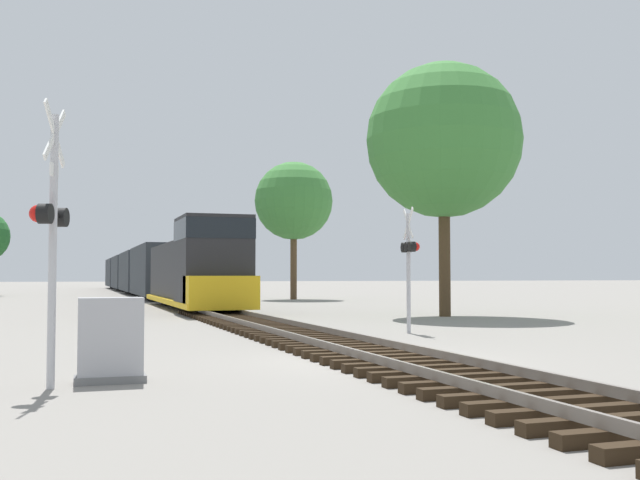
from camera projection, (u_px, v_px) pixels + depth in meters
ground_plane at (379, 361)px, 14.79m from camera, size 400.00×400.00×0.00m
rail_track_bed at (379, 354)px, 14.80m from camera, size 2.60×160.00×0.31m
freight_train at (140, 272)px, 66.49m from camera, size 2.93×77.94×4.23m
crossing_signal_near at (51, 225)px, 11.28m from camera, size 0.57×1.01×4.30m
crossing_signal_far at (409, 254)px, 22.01m from camera, size 0.43×1.01×3.69m
relay_cabinet at (111, 341)px, 11.83m from camera, size 1.10×0.50×1.34m
tree_far_right at (444, 141)px, 31.26m from camera, size 6.49×6.49×10.60m
tree_mid_background at (294, 201)px, 53.33m from camera, size 5.57×5.57×9.81m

